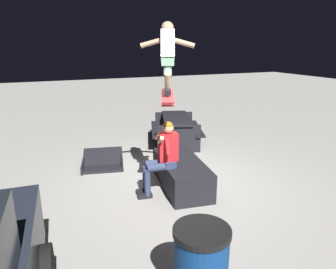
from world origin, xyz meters
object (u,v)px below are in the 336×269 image
Objects in this scene: picnic_table_back at (176,126)px; trash_bin at (201,268)px; skateboard at (168,97)px; ledge_box_main at (181,173)px; person_sitting_on_ledge at (162,154)px; kicker_ramp at (103,162)px; skater_airborne at (168,54)px.

trash_bin reaches higher than picnic_table_back.
skateboard is 3.35m from picnic_table_back.
person_sitting_on_ledge reaches higher than ledge_box_main.
ledge_box_main is 1.44× the size of kicker_ramp.
ledge_box_main is 1.53× the size of skater_airborne.
trash_bin is at bearing 164.89° from skater_airborne.
trash_bin is (-2.37, 0.63, -1.35)m from skateboard.
ledge_box_main is at bearing -144.78° from kicker_ramp.
ledge_box_main is 2.69m from picnic_table_back.
person_sitting_on_ledge reaches higher than picnic_table_back.
skateboard reaches higher than trash_bin.
skater_airborne is 0.55× the size of picnic_table_back.
kicker_ramp is at bearing 110.23° from picnic_table_back.
trash_bin is at bearing 158.26° from picnic_table_back.
kicker_ramp is at bearing 23.18° from skater_airborne.
person_sitting_on_ledge is at bearing -12.97° from trash_bin.
trash_bin is at bearing 165.05° from skateboard.
kicker_ramp is (1.83, 0.72, -0.71)m from person_sitting_on_ledge.
skater_airborne is 3.63m from picnic_table_back.
skater_airborne reaches higher than ledge_box_main.
skateboard is at bearing 124.06° from ledge_box_main.
skater_airborne is at bearing -124.60° from person_sitting_on_ledge.
kicker_ramp is 4.33m from trash_bin.
ledge_box_main is 0.70m from person_sitting_on_ledge.
person_sitting_on_ledge is at bearing -158.39° from kicker_ramp.
picnic_table_back is at bearing -21.74° from trash_bin.
picnic_table_back is at bearing -27.23° from skater_airborne.
person_sitting_on_ledge is 1.22× the size of skater_airborne.
ledge_box_main is 2.06m from kicker_ramp.
picnic_table_back is (2.75, -1.41, -1.31)m from skateboard.
kicker_ramp is at bearing 35.22° from ledge_box_main.
ledge_box_main is 1.61m from skateboard.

